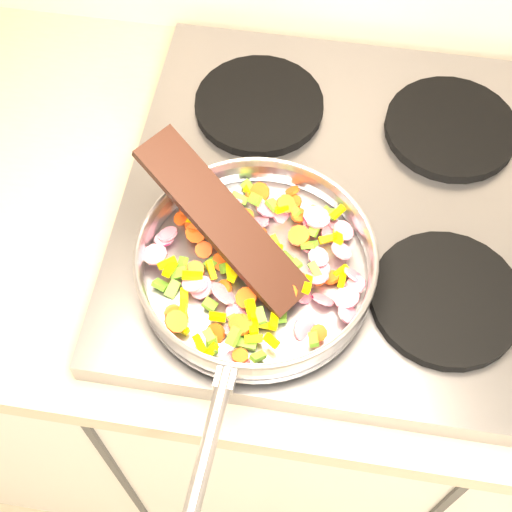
# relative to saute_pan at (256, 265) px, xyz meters

# --- Properties ---
(cooktop) EXTENTS (0.60, 0.60, 0.04)m
(cooktop) POSITION_rel_saute_pan_xyz_m (0.10, 0.15, -0.06)
(cooktop) COLOR #939399
(cooktop) RESTS_ON counter_top
(grate_fl) EXTENTS (0.19, 0.19, 0.02)m
(grate_fl) POSITION_rel_saute_pan_xyz_m (-0.04, 0.01, -0.04)
(grate_fl) COLOR black
(grate_fl) RESTS_ON cooktop
(grate_fr) EXTENTS (0.19, 0.19, 0.02)m
(grate_fr) POSITION_rel_saute_pan_xyz_m (0.24, 0.01, -0.04)
(grate_fr) COLOR black
(grate_fr) RESTS_ON cooktop
(grate_bl) EXTENTS (0.19, 0.19, 0.02)m
(grate_bl) POSITION_rel_saute_pan_xyz_m (-0.04, 0.29, -0.04)
(grate_bl) COLOR black
(grate_bl) RESTS_ON cooktop
(grate_br) EXTENTS (0.19, 0.19, 0.02)m
(grate_br) POSITION_rel_saute_pan_xyz_m (0.24, 0.29, -0.04)
(grate_br) COLOR black
(grate_br) RESTS_ON cooktop
(saute_pan) EXTENTS (0.33, 0.50, 0.05)m
(saute_pan) POSITION_rel_saute_pan_xyz_m (0.00, 0.00, 0.00)
(saute_pan) COLOR #9E9EA5
(saute_pan) RESTS_ON grate_fl
(vegetable_heap) EXTENTS (0.29, 0.28, 0.05)m
(vegetable_heap) POSITION_rel_saute_pan_xyz_m (-0.00, 0.01, -0.01)
(vegetable_heap) COLOR #E6CA01
(vegetable_heap) RESTS_ON saute_pan
(wooden_spatula) EXTENTS (0.24, 0.19, 0.11)m
(wooden_spatula) POSITION_rel_saute_pan_xyz_m (-0.04, 0.03, 0.04)
(wooden_spatula) COLOR black
(wooden_spatula) RESTS_ON saute_pan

